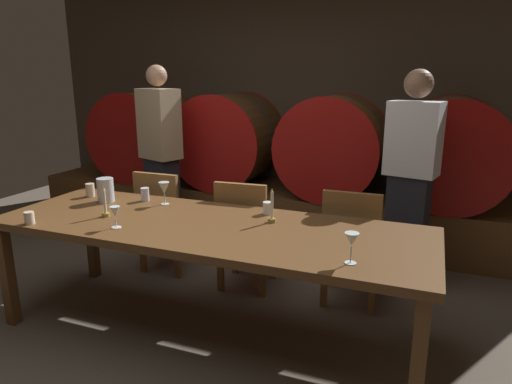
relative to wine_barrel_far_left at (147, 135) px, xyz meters
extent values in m
plane|color=brown|center=(1.61, -2.22, -0.97)|extent=(7.91, 7.91, 0.00)
cube|color=#473A2D|center=(1.61, 0.55, 0.32)|extent=(6.08, 0.24, 2.58)
cube|color=brown|center=(1.61, 0.00, -0.73)|extent=(5.47, 0.90, 0.48)
cylinder|color=brown|center=(0.00, 0.00, 0.00)|extent=(0.97, 0.86, 0.97)
cylinder|color=maroon|center=(0.00, -0.44, 0.00)|extent=(0.99, 0.03, 0.99)
cylinder|color=maroon|center=(0.00, 0.44, 0.00)|extent=(0.99, 0.03, 0.99)
cylinder|color=#2D2D33|center=(0.00, 0.00, 0.00)|extent=(0.98, 0.04, 0.98)
cylinder|color=#513319|center=(1.05, 0.00, 0.00)|extent=(0.97, 0.86, 0.97)
cylinder|color=#9E1411|center=(1.05, -0.44, 0.00)|extent=(0.99, 0.03, 0.99)
cylinder|color=#9E1411|center=(1.05, 0.44, 0.00)|extent=(0.99, 0.03, 0.99)
cylinder|color=#2D2D33|center=(1.05, 0.00, 0.00)|extent=(0.98, 0.04, 0.98)
cylinder|color=brown|center=(2.18, 0.00, 0.00)|extent=(0.97, 0.86, 0.97)
cylinder|color=#9E1411|center=(2.18, -0.44, 0.00)|extent=(0.99, 0.03, 0.99)
cylinder|color=#9E1411|center=(2.18, 0.44, 0.00)|extent=(0.99, 0.03, 0.99)
cylinder|color=#2D2D33|center=(2.18, 0.00, 0.00)|extent=(0.98, 0.04, 0.98)
cylinder|color=brown|center=(3.26, 0.00, 0.00)|extent=(0.97, 0.86, 0.97)
cylinder|color=maroon|center=(3.26, -0.44, 0.00)|extent=(0.99, 0.03, 0.99)
cylinder|color=maroon|center=(3.26, 0.44, 0.00)|extent=(0.99, 0.03, 0.99)
cylinder|color=#2D2D33|center=(3.26, 0.00, 0.00)|extent=(0.98, 0.04, 0.98)
cube|color=brown|center=(1.83, -2.04, -0.25)|extent=(2.75, 0.93, 0.05)
cube|color=brown|center=(0.53, -2.44, -0.62)|extent=(0.07, 0.07, 0.69)
cube|color=brown|center=(3.12, -2.44, -0.62)|extent=(0.07, 0.07, 0.69)
cube|color=brown|center=(0.53, -1.63, -0.62)|extent=(0.07, 0.07, 0.69)
cube|color=brown|center=(3.12, -1.63, -0.62)|extent=(0.07, 0.07, 0.69)
cube|color=brown|center=(1.04, -1.24, -0.53)|extent=(0.40, 0.40, 0.04)
cube|color=brown|center=(1.04, -1.42, -0.30)|extent=(0.40, 0.04, 0.42)
cube|color=brown|center=(1.21, -1.07, -0.76)|extent=(0.04, 0.04, 0.42)
cube|color=brown|center=(0.87, -1.07, -0.76)|extent=(0.04, 0.04, 0.42)
cube|color=brown|center=(1.21, -1.41, -0.76)|extent=(0.04, 0.04, 0.42)
cube|color=brown|center=(0.87, -1.41, -0.76)|extent=(0.04, 0.04, 0.42)
cube|color=brown|center=(1.80, -1.31, -0.53)|extent=(0.43, 0.43, 0.04)
cube|color=brown|center=(1.81, -1.49, -0.30)|extent=(0.40, 0.07, 0.42)
cube|color=brown|center=(1.96, -1.13, -0.76)|extent=(0.05, 0.05, 0.42)
cube|color=brown|center=(1.62, -1.15, -0.76)|extent=(0.05, 0.05, 0.42)
cube|color=brown|center=(1.98, -1.47, -0.76)|extent=(0.05, 0.05, 0.42)
cube|color=brown|center=(1.64, -1.49, -0.76)|extent=(0.05, 0.05, 0.42)
cube|color=brown|center=(2.62, -1.27, -0.53)|extent=(0.41, 0.41, 0.04)
cube|color=brown|center=(2.62, -1.45, -0.30)|extent=(0.40, 0.05, 0.42)
cube|color=brown|center=(2.78, -1.10, -0.76)|extent=(0.05, 0.05, 0.42)
cube|color=brown|center=(2.44, -1.11, -0.76)|extent=(0.05, 0.05, 0.42)
cube|color=brown|center=(2.79, -1.44, -0.76)|extent=(0.05, 0.05, 0.42)
cube|color=brown|center=(2.45, -1.45, -0.76)|extent=(0.05, 0.05, 0.42)
cube|color=black|center=(0.69, -0.80, -0.53)|extent=(0.35, 0.29, 0.88)
cube|color=tan|center=(0.69, -0.80, 0.23)|extent=(0.44, 0.35, 0.65)
sphere|color=tan|center=(0.69, -0.80, 0.67)|extent=(0.19, 0.19, 0.19)
cube|color=black|center=(2.95, -0.82, -0.52)|extent=(0.34, 0.26, 0.90)
cube|color=silver|center=(2.95, -0.82, 0.21)|extent=(0.43, 0.32, 0.56)
sphere|color=#8C664C|center=(2.95, -0.82, 0.61)|extent=(0.21, 0.21, 0.21)
cylinder|color=olive|center=(1.14, -2.15, -0.21)|extent=(0.05, 0.05, 0.02)
cylinder|color=#EDE5CC|center=(1.14, -2.15, -0.12)|extent=(0.02, 0.02, 0.16)
cone|color=yellow|center=(1.14, -2.15, -0.03)|extent=(0.01, 0.01, 0.02)
cylinder|color=olive|center=(2.19, -1.86, -0.21)|extent=(0.05, 0.05, 0.02)
cylinder|color=#EDE5CC|center=(2.19, -1.86, -0.11)|extent=(0.02, 0.02, 0.17)
cone|color=yellow|center=(2.19, -1.86, -0.01)|extent=(0.01, 0.01, 0.02)
cylinder|color=silver|center=(0.90, -1.85, -0.14)|extent=(0.12, 0.12, 0.17)
cylinder|color=silver|center=(1.34, -1.76, -0.22)|extent=(0.06, 0.06, 0.00)
cylinder|color=silver|center=(1.34, -1.76, -0.18)|extent=(0.01, 0.01, 0.07)
cone|color=silver|center=(1.34, -1.76, -0.10)|extent=(0.08, 0.08, 0.09)
cylinder|color=white|center=(1.34, -2.31, -0.22)|extent=(0.06, 0.06, 0.00)
cylinder|color=white|center=(1.34, -2.31, -0.19)|extent=(0.01, 0.01, 0.07)
cone|color=white|center=(1.34, -2.31, -0.12)|extent=(0.06, 0.06, 0.07)
cylinder|color=silver|center=(2.76, -2.32, -0.22)|extent=(0.06, 0.06, 0.00)
cylinder|color=silver|center=(2.76, -2.32, -0.18)|extent=(0.01, 0.01, 0.09)
cone|color=silver|center=(2.76, -2.32, -0.10)|extent=(0.07, 0.07, 0.07)
cylinder|color=beige|center=(0.69, -1.78, -0.17)|extent=(0.07, 0.07, 0.10)
cylinder|color=beige|center=(0.79, -2.44, -0.19)|extent=(0.06, 0.06, 0.08)
cylinder|color=silver|center=(1.15, -1.73, -0.18)|extent=(0.06, 0.06, 0.10)
cylinder|color=white|center=(2.10, -1.70, -0.18)|extent=(0.06, 0.06, 0.08)
camera|label=1|loc=(3.09, -4.43, 0.68)|focal=31.82mm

